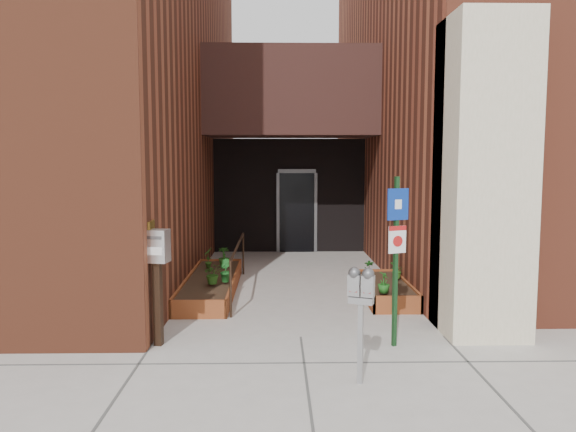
{
  "coord_description": "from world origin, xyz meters",
  "views": [
    {
      "loc": [
        -0.32,
        -7.57,
        2.46
      ],
      "look_at": [
        -0.14,
        1.8,
        1.51
      ],
      "focal_mm": 35.0,
      "sensor_mm": 36.0,
      "label": 1
    }
  ],
  "objects": [
    {
      "name": "shrub_left_c",
      "position": [
        -1.4,
        3.69,
        0.5
      ],
      "size": [
        0.24,
        0.24,
        0.39
      ],
      "primitive_type": "imported",
      "rotation": [
        0.0,
        0.0,
        3.26
      ],
      "color": "#225718",
      "rests_on": "planter_left"
    },
    {
      "name": "ground",
      "position": [
        0.0,
        0.0,
        0.0
      ],
      "size": [
        80.0,
        80.0,
        0.0
      ],
      "primitive_type": "plane",
      "color": "#9E9991",
      "rests_on": "ground"
    },
    {
      "name": "shrub_left_d",
      "position": [
        -1.7,
        3.5,
        0.51
      ],
      "size": [
        0.25,
        0.25,
        0.41
      ],
      "primitive_type": "imported",
      "rotation": [
        0.0,
        0.0,
        4.86
      ],
      "color": "#2A5C1A",
      "rests_on": "planter_left"
    },
    {
      "name": "shrub_right_a",
      "position": [
        1.4,
        1.32,
        0.47
      ],
      "size": [
        0.21,
        0.21,
        0.35
      ],
      "primitive_type": "imported",
      "rotation": [
        0.0,
        0.0,
        1.49
      ],
      "color": "#1D5C1A",
      "rests_on": "planter_right"
    },
    {
      "name": "planter_left",
      "position": [
        -1.55,
        2.7,
        0.13
      ],
      "size": [
        0.9,
        3.6,
        0.3
      ],
      "color": "brown",
      "rests_on": "ground"
    },
    {
      "name": "planter_right",
      "position": [
        1.6,
        2.2,
        0.13
      ],
      "size": [
        0.8,
        2.2,
        0.3
      ],
      "color": "brown",
      "rests_on": "ground"
    },
    {
      "name": "parking_meter",
      "position": [
        0.58,
        -1.62,
        1.0
      ],
      "size": [
        0.3,
        0.2,
        1.3
      ],
      "color": "#949497",
      "rests_on": "ground"
    },
    {
      "name": "architecture",
      "position": [
        -0.18,
        6.89,
        4.98
      ],
      "size": [
        20.0,
        14.6,
        10.0
      ],
      "color": "brown",
      "rests_on": "ground"
    },
    {
      "name": "handrail",
      "position": [
        -1.05,
        2.65,
        0.75
      ],
      "size": [
        0.04,
        3.34,
        0.9
      ],
      "color": "black",
      "rests_on": "ground"
    },
    {
      "name": "shrub_left_a",
      "position": [
        -1.44,
        2.05,
        0.48
      ],
      "size": [
        0.42,
        0.42,
        0.36
      ],
      "primitive_type": "imported",
      "rotation": [
        0.0,
        0.0,
        0.38
      ],
      "color": "#2A5B1A",
      "rests_on": "planter_left"
    },
    {
      "name": "sign_post",
      "position": [
        1.23,
        -0.4,
        1.38
      ],
      "size": [
        0.29,
        0.13,
        2.24
      ],
      "color": "#133618",
      "rests_on": "ground"
    },
    {
      "name": "shrub_left_b",
      "position": [
        -1.25,
        2.21,
        0.5
      ],
      "size": [
        0.3,
        0.3,
        0.4
      ],
      "primitive_type": "imported",
      "rotation": [
        0.0,
        0.0,
        2.02
      ],
      "color": "#19581E",
      "rests_on": "planter_left"
    },
    {
      "name": "shrub_right_b",
      "position": [
        1.35,
        2.46,
        0.47
      ],
      "size": [
        0.21,
        0.21,
        0.34
      ],
      "primitive_type": "imported",
      "rotation": [
        0.0,
        0.0,
        2.98
      ],
      "color": "#195418",
      "rests_on": "planter_right"
    },
    {
      "name": "payment_dropbox",
      "position": [
        -1.9,
        -0.3,
        1.12
      ],
      "size": [
        0.34,
        0.28,
        1.55
      ],
      "color": "black",
      "rests_on": "ground"
    },
    {
      "name": "shrub_right_c",
      "position": [
        1.85,
        2.42,
        0.45
      ],
      "size": [
        0.35,
        0.35,
        0.29
      ],
      "primitive_type": "imported",
      "rotation": [
        0.0,
        0.0,
        4.27
      ],
      "color": "#2D621C",
      "rests_on": "planter_right"
    }
  ]
}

